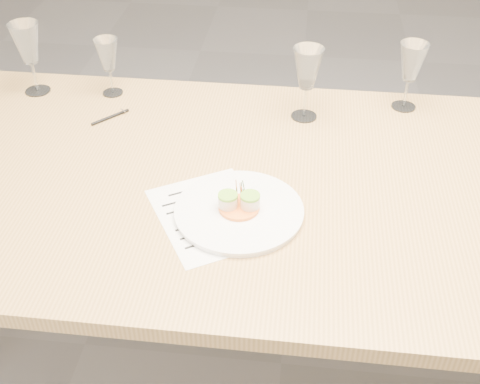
# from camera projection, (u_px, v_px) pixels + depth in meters

# --- Properties ---
(ground) EXTENTS (7.00, 7.00, 0.00)m
(ground) POSITION_uv_depth(u_px,v_px,m) (281.00, 363.00, 1.98)
(ground) COLOR slate
(ground) RESTS_ON ground
(dining_table) EXTENTS (2.40, 1.00, 0.75)m
(dining_table) POSITION_uv_depth(u_px,v_px,m) (292.00, 202.00, 1.56)
(dining_table) COLOR tan
(dining_table) RESTS_ON ground
(dinner_plate) EXTENTS (0.30, 0.30, 0.08)m
(dinner_plate) POSITION_uv_depth(u_px,v_px,m) (239.00, 210.00, 1.41)
(dinner_plate) COLOR white
(dinner_plate) RESTS_ON dining_table
(recipe_sheet) EXTENTS (0.36, 0.38, 0.00)m
(recipe_sheet) POSITION_uv_depth(u_px,v_px,m) (211.00, 214.00, 1.41)
(recipe_sheet) COLOR white
(recipe_sheet) RESTS_ON dining_table
(ballpoint_pen) EXTENTS (0.09, 0.10, 0.01)m
(ballpoint_pen) POSITION_uv_depth(u_px,v_px,m) (111.00, 117.00, 1.76)
(ballpoint_pen) COLOR black
(ballpoint_pen) RESTS_ON dining_table
(wine_glass_0) EXTENTS (0.09, 0.09, 0.22)m
(wine_glass_0) POSITION_uv_depth(u_px,v_px,m) (27.00, 45.00, 1.79)
(wine_glass_0) COLOR white
(wine_glass_0) RESTS_ON dining_table
(wine_glass_1) EXTENTS (0.07, 0.07, 0.18)m
(wine_glass_1) POSITION_uv_depth(u_px,v_px,m) (108.00, 56.00, 1.80)
(wine_glass_1) COLOR white
(wine_glass_1) RESTS_ON dining_table
(wine_glass_2) EXTENTS (0.09, 0.09, 0.22)m
(wine_glass_2) POSITION_uv_depth(u_px,v_px,m) (307.00, 70.00, 1.67)
(wine_glass_2) COLOR white
(wine_glass_2) RESTS_ON dining_table
(wine_glass_3) EXTENTS (0.08, 0.08, 0.20)m
(wine_glass_3) POSITION_uv_depth(u_px,v_px,m) (412.00, 64.00, 1.72)
(wine_glass_3) COLOR white
(wine_glass_3) RESTS_ON dining_table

